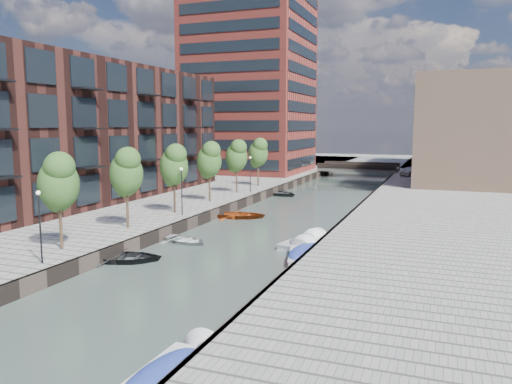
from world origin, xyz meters
The scene contains 30 objects.
water centered at (0.00, 40.00, 0.00)m, with size 300.00×300.00×0.00m, color #38473F.
quay_left centered at (-36.00, 40.00, 0.50)m, with size 60.00×140.00×1.00m, color gray.
quay_right centered at (16.00, 40.00, 0.50)m, with size 20.00×140.00×1.00m, color gray.
quay_wall_left centered at (-6.10, 40.00, 0.50)m, with size 0.25×140.00×1.00m, color #332823.
quay_wall_right centered at (6.10, 40.00, 0.50)m, with size 0.25×140.00×1.00m, color #332823.
far_closure centered at (0.00, 100.00, 0.50)m, with size 80.00×40.00×1.00m, color gray.
apartment_block centered at (-20.00, 30.00, 8.00)m, with size 8.00×38.00×14.00m, color black.
tower centered at (-17.00, 65.00, 16.00)m, with size 18.00×18.00×30.00m, color #9A352C.
tan_block_near centered at (16.00, 62.00, 8.00)m, with size 12.00×25.00×14.00m, color #9F7B61.
tan_block_far centered at (16.00, 88.00, 9.00)m, with size 12.00×20.00×16.00m, color #9F7B61.
bridge centered at (0.00, 72.00, 1.39)m, with size 13.00×6.00×1.30m.
tree_1 centered at (-8.50, 11.00, 5.31)m, with size 2.50×2.50×5.95m.
tree_2 centered at (-8.50, 18.00, 5.31)m, with size 2.50×2.50×5.95m.
tree_3 centered at (-8.50, 25.00, 5.31)m, with size 2.50×2.50×5.95m.
tree_4 centered at (-8.50, 32.00, 5.31)m, with size 2.50×2.50×5.95m.
tree_5 centered at (-8.50, 39.00, 5.31)m, with size 2.50×2.50×5.95m.
tree_6 centered at (-8.50, 46.00, 5.31)m, with size 2.50×2.50×5.95m.
lamp_0 centered at (-7.20, 8.00, 3.51)m, with size 0.24×0.24×4.12m.
lamp_1 centered at (-7.20, 24.00, 3.51)m, with size 0.24×0.24×4.12m.
lamp_2 centered at (-7.20, 40.00, 3.51)m, with size 0.24×0.24×4.12m.
sloop_1 centered at (-5.21, 12.97, 0.00)m, with size 3.44×4.81×1.00m, color black.
sloop_2 centered at (-4.14, 29.59, 0.00)m, with size 3.50×4.90×1.02m, color maroon.
sloop_3 centered at (-4.13, 18.92, 0.00)m, with size 2.87×4.01×0.83m, color #AFAEAD.
sloop_4 centered at (-5.40, 45.47, 0.00)m, with size 3.53×4.94×1.02m, color #232426.
motorboat_0 centered at (5.42, 0.54, 0.23)m, with size 2.10×5.66×1.87m.
motorboat_1 centered at (5.44, 0.42, 0.18)m, with size 2.76×4.80×1.52m.
motorboat_2 centered at (5.02, 20.73, 0.10)m, with size 2.50×5.49×1.76m.
motorboat_3 centered at (5.28, 18.21, 0.22)m, with size 3.09×5.71×1.81m.
motorboat_4 centered at (4.40, 21.61, 0.20)m, with size 2.71×5.13×1.63m.
car centered at (8.64, 66.22, 1.70)m, with size 1.65×4.10×1.40m, color #B1B3B6.
Camera 1 is at (13.81, -13.22, 8.72)m, focal length 35.00 mm.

